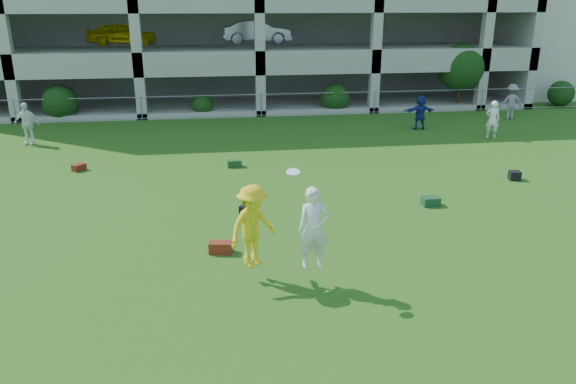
{
  "coord_description": "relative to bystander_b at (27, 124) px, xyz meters",
  "views": [
    {
      "loc": [
        -2.66,
        -9.55,
        5.78
      ],
      "look_at": [
        -0.88,
        3.0,
        1.4
      ],
      "focal_mm": 35.0,
      "sensor_mm": 36.0,
      "label": 1
    }
  ],
  "objects": [
    {
      "name": "ground",
      "position": [
        10.16,
        -14.56,
        -0.88
      ],
      "size": [
        100.0,
        100.0,
        0.0
      ],
      "primitive_type": "plane",
      "color": "#235114",
      "rests_on": "ground"
    },
    {
      "name": "bystander_b",
      "position": [
        0.0,
        0.0,
        0.0
      ],
      "size": [
        1.08,
        0.57,
        1.76
      ],
      "primitive_type": "imported",
      "rotation": [
        0.0,
        0.0,
        -0.14
      ],
      "color": "white",
      "rests_on": "ground"
    },
    {
      "name": "bystander_d",
      "position": [
        17.17,
        0.5,
        -0.09
      ],
      "size": [
        1.47,
        0.47,
        1.58
      ],
      "primitive_type": "imported",
      "rotation": [
        0.0,
        0.0,
        3.14
      ],
      "color": "navy",
      "rests_on": "ground"
    },
    {
      "name": "bystander_e",
      "position": [
        19.67,
        -1.58,
        -0.06
      ],
      "size": [
        0.69,
        0.57,
        1.63
      ],
      "primitive_type": "imported",
      "rotation": [
        0.0,
        0.0,
        2.79
      ],
      "color": "white",
      "rests_on": "ground"
    },
    {
      "name": "bystander_f",
      "position": [
        22.53,
        2.09,
        -0.0
      ],
      "size": [
        1.25,
        0.89,
        1.75
      ],
      "primitive_type": "imported",
      "rotation": [
        0.0,
        0.0,
        2.91
      ],
      "color": "gray",
      "rests_on": "ground"
    },
    {
      "name": "bag_red_a",
      "position": [
        7.63,
        -11.75,
        -0.74
      ],
      "size": [
        0.59,
        0.39,
        0.28
      ],
      "primitive_type": "cube",
      "rotation": [
        0.0,
        0.0,
        -0.17
      ],
      "color": "#5A1F0F",
      "rests_on": "ground"
    },
    {
      "name": "bag_black_b",
      "position": [
        8.44,
        -9.22,
        -0.77
      ],
      "size": [
        0.47,
        0.41,
        0.22
      ],
      "primitive_type": "cube",
      "rotation": [
        0.0,
        0.0,
        -0.48
      ],
      "color": "black",
      "rests_on": "ground"
    },
    {
      "name": "bag_green_c",
      "position": [
        13.84,
        -9.34,
        -0.75
      ],
      "size": [
        0.51,
        0.36,
        0.26
      ],
      "primitive_type": "cube",
      "rotation": [
        0.0,
        0.0,
        0.02
      ],
      "color": "#14391E",
      "rests_on": "ground"
    },
    {
      "name": "crate_d",
      "position": [
        17.58,
        -7.36,
        -0.73
      ],
      "size": [
        0.42,
        0.42,
        0.3
      ],
      "primitive_type": "cube",
      "rotation": [
        0.0,
        0.0,
        -0.21
      ],
      "color": "black",
      "rests_on": "ground"
    },
    {
      "name": "bag_red_f",
      "position": [
        2.84,
        -4.2,
        -0.76
      ],
      "size": [
        0.51,
        0.52,
        0.24
      ],
      "primitive_type": "cube",
      "rotation": [
        0.0,
        0.0,
        0.85
      ],
      "color": "#531D0E",
      "rests_on": "ground"
    },
    {
      "name": "bag_green_g",
      "position": [
        8.32,
        -4.5,
        -0.76
      ],
      "size": [
        0.5,
        0.31,
        0.25
      ],
      "primitive_type": "cube",
      "rotation": [
        0.0,
        0.0,
        0.01
      ],
      "color": "#163C16",
      "rests_on": "ground"
    },
    {
      "name": "frisbee_contest",
      "position": [
        8.61,
        -13.3,
        0.38
      ],
      "size": [
        2.22,
        1.23,
        2.24
      ],
      "color": "yellow",
      "rests_on": "ground"
    },
    {
      "name": "fence",
      "position": [
        10.16,
        4.44,
        -0.27
      ],
      "size": [
        36.06,
        0.06,
        1.2
      ],
      "color": "gray",
      "rests_on": "ground"
    },
    {
      "name": "shrub_row",
      "position": [
        14.75,
        5.14,
        0.63
      ],
      "size": [
        34.38,
        2.52,
        3.5
      ],
      "color": "#163D11",
      "rests_on": "ground"
    }
  ]
}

